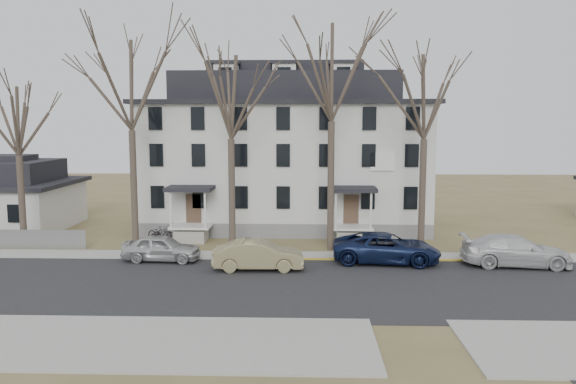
{
  "coord_description": "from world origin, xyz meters",
  "views": [
    {
      "loc": [
        -0.54,
        -23.86,
        7.79
      ],
      "look_at": [
        -1.56,
        9.0,
        3.66
      ],
      "focal_mm": 35.0,
      "sensor_mm": 36.0,
      "label": 1
    }
  ],
  "objects_px": {
    "tree_center": "(332,65)",
    "car_white": "(516,251)",
    "car_tan": "(258,256)",
    "tree_mid_left": "(231,91)",
    "bicycle_left": "(160,233)",
    "car_navy": "(386,249)",
    "boarding_house": "(286,154)",
    "car_silver": "(162,249)",
    "tree_far_left": "(130,79)",
    "small_house": "(11,198)",
    "tree_mid_right": "(425,91)",
    "tree_bungalow": "(17,116)",
    "bicycle_right": "(164,234)"
  },
  "relations": [
    {
      "from": "small_house",
      "to": "car_navy",
      "type": "relative_size",
      "value": 1.48
    },
    {
      "from": "bicycle_left",
      "to": "tree_center",
      "type": "bearing_deg",
      "value": -81.93
    },
    {
      "from": "tree_mid_right",
      "to": "bicycle_right",
      "type": "relative_size",
      "value": 8.21
    },
    {
      "from": "tree_bungalow",
      "to": "bicycle_right",
      "type": "xyz_separation_m",
      "value": [
        8.2,
        2.17,
        -7.65
      ]
    },
    {
      "from": "car_silver",
      "to": "bicycle_left",
      "type": "distance_m",
      "value": 5.79
    },
    {
      "from": "boarding_house",
      "to": "car_white",
      "type": "bearing_deg",
      "value": -42.6
    },
    {
      "from": "bicycle_left",
      "to": "bicycle_right",
      "type": "xyz_separation_m",
      "value": [
        0.33,
        -0.24,
        -0.01
      ]
    },
    {
      "from": "car_white",
      "to": "tree_mid_left",
      "type": "bearing_deg",
      "value": 81.2
    },
    {
      "from": "tree_far_left",
      "to": "tree_bungalow",
      "type": "relative_size",
      "value": 1.27
    },
    {
      "from": "tree_center",
      "to": "bicycle_left",
      "type": "bearing_deg",
      "value": 167.78
    },
    {
      "from": "tree_mid_left",
      "to": "car_navy",
      "type": "relative_size",
      "value": 2.16
    },
    {
      "from": "tree_far_left",
      "to": "bicycle_left",
      "type": "relative_size",
      "value": 7.64
    },
    {
      "from": "boarding_house",
      "to": "car_white",
      "type": "xyz_separation_m",
      "value": [
        12.84,
        -11.81,
        -4.55
      ]
    },
    {
      "from": "boarding_house",
      "to": "tree_mid_right",
      "type": "height_order",
      "value": "tree_mid_right"
    },
    {
      "from": "tree_bungalow",
      "to": "bicycle_right",
      "type": "height_order",
      "value": "tree_bungalow"
    },
    {
      "from": "boarding_house",
      "to": "tree_center",
      "type": "relative_size",
      "value": 1.41
    },
    {
      "from": "car_silver",
      "to": "bicycle_left",
      "type": "relative_size",
      "value": 2.42
    },
    {
      "from": "tree_center",
      "to": "car_silver",
      "type": "distance_m",
      "value": 14.44
    },
    {
      "from": "tree_mid_left",
      "to": "car_navy",
      "type": "xyz_separation_m",
      "value": [
        8.97,
        -3.13,
        -8.78
      ]
    },
    {
      "from": "boarding_house",
      "to": "tree_bungalow",
      "type": "height_order",
      "value": "boarding_house"
    },
    {
      "from": "tree_mid_left",
      "to": "tree_mid_right",
      "type": "relative_size",
      "value": 1.0
    },
    {
      "from": "bicycle_right",
      "to": "boarding_house",
      "type": "bearing_deg",
      "value": -45.49
    },
    {
      "from": "car_silver",
      "to": "tree_center",
      "type": "bearing_deg",
      "value": -68.51
    },
    {
      "from": "car_tan",
      "to": "car_white",
      "type": "distance_m",
      "value": 13.9
    },
    {
      "from": "boarding_house",
      "to": "tree_bungalow",
      "type": "relative_size",
      "value": 1.93
    },
    {
      "from": "car_white",
      "to": "tree_center",
      "type": "bearing_deg",
      "value": 73.82
    },
    {
      "from": "tree_mid_right",
      "to": "car_white",
      "type": "distance_m",
      "value": 10.44
    },
    {
      "from": "car_white",
      "to": "tree_far_left",
      "type": "bearing_deg",
      "value": 84.69
    },
    {
      "from": "tree_mid_left",
      "to": "bicycle_left",
      "type": "bearing_deg",
      "value": 154.83
    },
    {
      "from": "tree_mid_right",
      "to": "car_navy",
      "type": "xyz_separation_m",
      "value": [
        -2.53,
        -3.13,
        -8.78
      ]
    },
    {
      "from": "tree_mid_right",
      "to": "tree_bungalow",
      "type": "height_order",
      "value": "tree_mid_right"
    },
    {
      "from": "boarding_house",
      "to": "tree_far_left",
      "type": "bearing_deg",
      "value": -137.82
    },
    {
      "from": "tree_bungalow",
      "to": "boarding_house",
      "type": "bearing_deg",
      "value": 27.01
    },
    {
      "from": "car_navy",
      "to": "bicycle_left",
      "type": "height_order",
      "value": "car_navy"
    },
    {
      "from": "tree_mid_left",
      "to": "boarding_house",
      "type": "bearing_deg",
      "value": 69.8
    },
    {
      "from": "tree_mid_right",
      "to": "tree_mid_left",
      "type": "bearing_deg",
      "value": 180.0
    },
    {
      "from": "tree_center",
      "to": "car_white",
      "type": "distance_m",
      "value": 14.67
    },
    {
      "from": "tree_center",
      "to": "bicycle_right",
      "type": "relative_size",
      "value": 9.48
    },
    {
      "from": "tree_center",
      "to": "car_tan",
      "type": "bearing_deg",
      "value": -129.5
    },
    {
      "from": "car_silver",
      "to": "bicycle_left",
      "type": "height_order",
      "value": "car_silver"
    },
    {
      "from": "small_house",
      "to": "bicycle_right",
      "type": "bearing_deg",
      "value": -18.27
    },
    {
      "from": "car_white",
      "to": "car_silver",
      "type": "bearing_deg",
      "value": 92.73
    },
    {
      "from": "small_house",
      "to": "bicycle_left",
      "type": "relative_size",
      "value": 4.84
    },
    {
      "from": "tree_mid_left",
      "to": "tree_mid_right",
      "type": "distance_m",
      "value": 11.5
    },
    {
      "from": "car_navy",
      "to": "bicycle_left",
      "type": "xyz_separation_m",
      "value": [
        -14.1,
        5.54,
        -0.35
      ]
    },
    {
      "from": "boarding_house",
      "to": "bicycle_left",
      "type": "xyz_separation_m",
      "value": [
        -8.13,
        -5.74,
        -4.91
      ]
    },
    {
      "from": "car_tan",
      "to": "tree_mid_right",
      "type": "bearing_deg",
      "value": -65.16
    },
    {
      "from": "tree_mid_left",
      "to": "small_house",
      "type": "bearing_deg",
      "value": 159.97
    },
    {
      "from": "car_tan",
      "to": "car_white",
      "type": "relative_size",
      "value": 0.83
    },
    {
      "from": "car_navy",
      "to": "boarding_house",
      "type": "bearing_deg",
      "value": 33.97
    }
  ]
}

